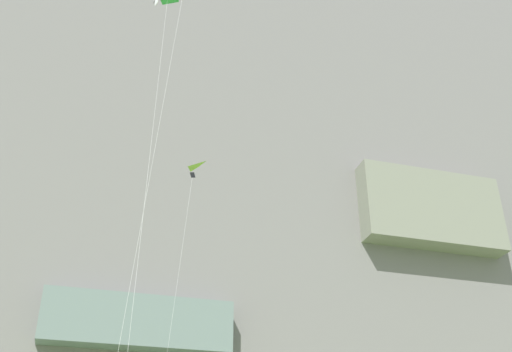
% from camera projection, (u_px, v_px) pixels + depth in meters
% --- Properties ---
extents(cliff_face, '(180.00, 25.55, 72.52)m').
position_uv_depth(cliff_face, '(140.00, 204.00, 71.67)').
color(cliff_face, slate).
rests_on(cliff_face, ground).
extents(kite_banner_low_center, '(2.44, 4.63, 32.76)m').
position_uv_depth(kite_banner_low_center, '(166.00, 22.00, 35.66)').
color(kite_banner_low_center, black).
rests_on(kite_banner_low_center, ground).
extents(kite_delta_far_left, '(2.47, 2.48, 26.16)m').
position_uv_depth(kite_delta_far_left, '(187.00, 182.00, 44.22)').
color(kite_delta_far_left, '#8CCC33').
rests_on(kite_delta_far_left, ground).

